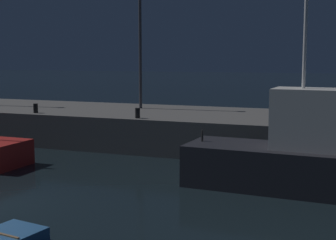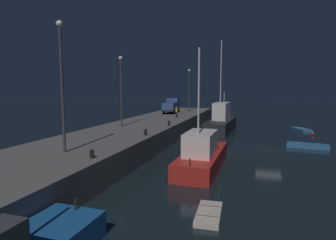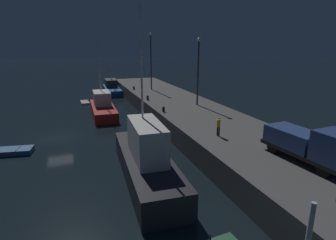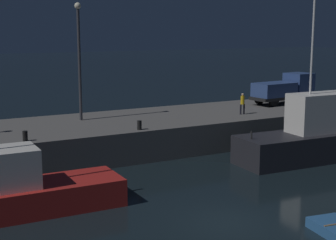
{
  "view_description": "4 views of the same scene",
  "coord_description": "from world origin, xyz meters",
  "px_view_note": "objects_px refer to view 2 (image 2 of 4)",
  "views": [
    {
      "loc": [
        12.41,
        -13.99,
        5.47
      ],
      "look_at": [
        3.23,
        10.08,
        2.15
      ],
      "focal_mm": 52.23,
      "sensor_mm": 36.0,
      "label": 1
    },
    {
      "loc": [
        -30.16,
        1.44,
        6.54
      ],
      "look_at": [
        4.05,
        12.07,
        2.33
      ],
      "focal_mm": 30.38,
      "sensor_mm": 36.0,
      "label": 2
    },
    {
      "loc": [
        28.63,
        1.81,
        9.29
      ],
      "look_at": [
        3.47,
        10.68,
        1.8
      ],
      "focal_mm": 29.29,
      "sensor_mm": 36.0,
      "label": 3
    },
    {
      "loc": [
        -12.16,
        -16.87,
        8.2
      ],
      "look_at": [
        3.7,
        12.24,
        2.23
      ],
      "focal_mm": 54.24,
      "sensor_mm": 36.0,
      "label": 4
    }
  ],
  "objects_px": {
    "dinghy_red_small": "(209,214)",
    "lamp_post_east": "(121,86)",
    "bollard_west": "(92,154)",
    "fishing_trawler_red": "(202,155)",
    "mooring_buoy_near": "(313,134)",
    "lamp_post_west": "(62,78)",
    "bollard_central": "(146,132)",
    "dinghy_orange_near": "(308,146)",
    "fishing_boat_blue": "(221,122)",
    "bollard_east": "(169,123)",
    "dockworker": "(176,111)",
    "lamp_post_central": "(189,87)",
    "rowboat_white_mid": "(301,130)",
    "utility_truck": "(171,106)",
    "fishing_trawler_green": "(224,117)"
  },
  "relations": [
    {
      "from": "dinghy_red_small",
      "to": "lamp_post_east",
      "type": "height_order",
      "value": "lamp_post_east"
    },
    {
      "from": "lamp_post_east",
      "to": "bollard_west",
      "type": "relative_size",
      "value": 15.16
    },
    {
      "from": "fishing_trawler_red",
      "to": "bollard_west",
      "type": "height_order",
      "value": "fishing_trawler_red"
    },
    {
      "from": "mooring_buoy_near",
      "to": "lamp_post_west",
      "type": "distance_m",
      "value": 33.37
    },
    {
      "from": "fishing_trawler_red",
      "to": "bollard_central",
      "type": "distance_m",
      "value": 6.16
    },
    {
      "from": "dinghy_orange_near",
      "to": "mooring_buoy_near",
      "type": "bearing_deg",
      "value": -12.77
    },
    {
      "from": "bollard_west",
      "to": "fishing_boat_blue",
      "type": "bearing_deg",
      "value": -10.74
    },
    {
      "from": "bollard_east",
      "to": "fishing_boat_blue",
      "type": "bearing_deg",
      "value": -24.41
    },
    {
      "from": "bollard_central",
      "to": "lamp_post_east",
      "type": "bearing_deg",
      "value": 44.76
    },
    {
      "from": "dinghy_orange_near",
      "to": "dockworker",
      "type": "bearing_deg",
      "value": 66.97
    },
    {
      "from": "fishing_trawler_red",
      "to": "fishing_boat_blue",
      "type": "height_order",
      "value": "fishing_boat_blue"
    },
    {
      "from": "bollard_west",
      "to": "bollard_east",
      "type": "relative_size",
      "value": 0.9
    },
    {
      "from": "fishing_boat_blue",
      "to": "lamp_post_central",
      "type": "relative_size",
      "value": 1.69
    },
    {
      "from": "fishing_trawler_red",
      "to": "rowboat_white_mid",
      "type": "height_order",
      "value": "fishing_trawler_red"
    },
    {
      "from": "dinghy_red_small",
      "to": "dockworker",
      "type": "distance_m",
      "value": 28.23
    },
    {
      "from": "lamp_post_west",
      "to": "rowboat_white_mid",
      "type": "bearing_deg",
      "value": -32.82
    },
    {
      "from": "mooring_buoy_near",
      "to": "lamp_post_west",
      "type": "relative_size",
      "value": 0.04
    },
    {
      "from": "rowboat_white_mid",
      "to": "lamp_post_west",
      "type": "relative_size",
      "value": 0.42
    },
    {
      "from": "fishing_trawler_red",
      "to": "dockworker",
      "type": "distance_m",
      "value": 19.56
    },
    {
      "from": "mooring_buoy_near",
      "to": "lamp_post_central",
      "type": "height_order",
      "value": "lamp_post_central"
    },
    {
      "from": "utility_truck",
      "to": "bollard_central",
      "type": "bearing_deg",
      "value": -169.34
    },
    {
      "from": "dockworker",
      "to": "fishing_trawler_red",
      "type": "bearing_deg",
      "value": -158.34
    },
    {
      "from": "rowboat_white_mid",
      "to": "bollard_east",
      "type": "height_order",
      "value": "bollard_east"
    },
    {
      "from": "bollard_east",
      "to": "utility_truck",
      "type": "bearing_deg",
      "value": 15.66
    },
    {
      "from": "bollard_central",
      "to": "dinghy_orange_near",
      "type": "bearing_deg",
      "value": -59.42
    },
    {
      "from": "lamp_post_central",
      "to": "dinghy_red_small",
      "type": "bearing_deg",
      "value": -165.35
    },
    {
      "from": "fishing_boat_blue",
      "to": "utility_truck",
      "type": "distance_m",
      "value": 10.58
    },
    {
      "from": "bollard_west",
      "to": "utility_truck",
      "type": "bearing_deg",
      "value": 7.5
    },
    {
      "from": "fishing_boat_blue",
      "to": "lamp_post_east",
      "type": "distance_m",
      "value": 16.74
    },
    {
      "from": "dinghy_red_small",
      "to": "bollard_west",
      "type": "height_order",
      "value": "bollard_west"
    },
    {
      "from": "fishing_trawler_green",
      "to": "fishing_trawler_red",
      "type": "bearing_deg",
      "value": -176.87
    },
    {
      "from": "fishing_trawler_green",
      "to": "lamp_post_central",
      "type": "xyz_separation_m",
      "value": [
        -3.09,
        6.01,
        5.72
      ]
    },
    {
      "from": "dinghy_red_small",
      "to": "fishing_trawler_red",
      "type": "bearing_deg",
      "value": 12.84
    },
    {
      "from": "fishing_trawler_green",
      "to": "utility_truck",
      "type": "bearing_deg",
      "value": 130.67
    },
    {
      "from": "rowboat_white_mid",
      "to": "dockworker",
      "type": "distance_m",
      "value": 18.81
    },
    {
      "from": "fishing_boat_blue",
      "to": "bollard_east",
      "type": "height_order",
      "value": "fishing_boat_blue"
    },
    {
      "from": "fishing_trawler_red",
      "to": "lamp_post_east",
      "type": "xyz_separation_m",
      "value": [
        6.96,
        10.57,
        5.55
      ]
    },
    {
      "from": "fishing_boat_blue",
      "to": "bollard_east",
      "type": "distance_m",
      "value": 11.58
    },
    {
      "from": "fishing_trawler_green",
      "to": "bollard_central",
      "type": "distance_m",
      "value": 29.87
    },
    {
      "from": "fishing_boat_blue",
      "to": "bollard_central",
      "type": "relative_size",
      "value": 22.31
    },
    {
      "from": "fishing_trawler_green",
      "to": "lamp_post_west",
      "type": "relative_size",
      "value": 0.9
    },
    {
      "from": "fishing_boat_blue",
      "to": "bollard_east",
      "type": "bearing_deg",
      "value": 155.59
    },
    {
      "from": "mooring_buoy_near",
      "to": "fishing_trawler_green",
      "type": "bearing_deg",
      "value": 48.42
    },
    {
      "from": "lamp_post_west",
      "to": "dockworker",
      "type": "height_order",
      "value": "lamp_post_west"
    },
    {
      "from": "utility_truck",
      "to": "bollard_east",
      "type": "bearing_deg",
      "value": -164.34
    },
    {
      "from": "utility_truck",
      "to": "dockworker",
      "type": "height_order",
      "value": "utility_truck"
    },
    {
      "from": "mooring_buoy_near",
      "to": "dockworker",
      "type": "height_order",
      "value": "dockworker"
    },
    {
      "from": "dinghy_red_small",
      "to": "lamp_post_east",
      "type": "distance_m",
      "value": 20.91
    },
    {
      "from": "lamp_post_west",
      "to": "bollard_east",
      "type": "distance_m",
      "value": 15.97
    },
    {
      "from": "mooring_buoy_near",
      "to": "utility_truck",
      "type": "height_order",
      "value": "utility_truck"
    }
  ]
}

